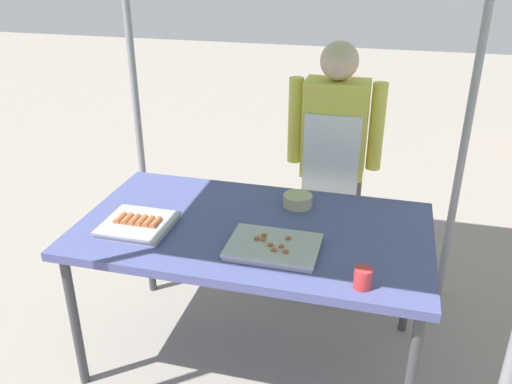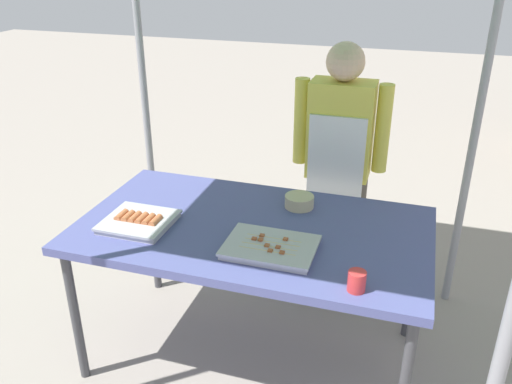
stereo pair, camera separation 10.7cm
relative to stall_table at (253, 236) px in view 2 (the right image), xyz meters
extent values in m
plane|color=gray|center=(0.00, 0.00, -0.70)|extent=(18.00, 18.00, 0.00)
cube|color=#4C518C|center=(0.00, 0.00, 0.03)|extent=(1.60, 0.90, 0.04)
cylinder|color=#3F3F44|center=(-0.74, -0.39, -0.34)|extent=(0.04, 0.04, 0.71)
cylinder|color=#3F3F44|center=(-0.74, 0.39, -0.34)|extent=(0.04, 0.04, 0.71)
cylinder|color=#3F3F44|center=(0.74, 0.39, -0.34)|extent=(0.04, 0.04, 0.71)
cylinder|color=gray|center=(-0.95, 0.80, 0.43)|extent=(0.04, 0.04, 2.26)
cylinder|color=gray|center=(0.95, 0.80, 0.43)|extent=(0.04, 0.04, 2.26)
cube|color=#ADADB2|center=(-0.50, -0.15, 0.06)|extent=(0.29, 0.28, 0.02)
cube|color=#ADADB2|center=(-0.50, -0.15, 0.08)|extent=(0.30, 0.29, 0.01)
cylinder|color=#B7663D|center=(-0.59, -0.15, 0.09)|extent=(0.03, 0.08, 0.03)
cylinder|color=#B7663D|center=(-0.55, -0.15, 0.09)|extent=(0.03, 0.08, 0.03)
cylinder|color=#B7663D|center=(-0.52, -0.15, 0.09)|extent=(0.03, 0.08, 0.03)
cylinder|color=#B7663D|center=(-0.48, -0.15, 0.09)|extent=(0.03, 0.08, 0.03)
cylinder|color=#B7663D|center=(-0.45, -0.15, 0.09)|extent=(0.03, 0.08, 0.03)
cylinder|color=#B7663D|center=(-0.41, -0.15, 0.09)|extent=(0.03, 0.08, 0.03)
cube|color=#ADADB2|center=(0.14, -0.18, 0.06)|extent=(0.37, 0.27, 0.02)
cube|color=#ADADB2|center=(0.14, -0.18, 0.08)|extent=(0.38, 0.28, 0.01)
cylinder|color=tan|center=(0.14, -0.24, 0.08)|extent=(0.24, 0.01, 0.01)
cube|color=#9E512D|center=(0.20, -0.24, 0.08)|extent=(0.02, 0.02, 0.02)
cube|color=#9E512D|center=(0.15, -0.24, 0.08)|extent=(0.02, 0.02, 0.02)
cylinder|color=tan|center=(0.14, -0.20, 0.08)|extent=(0.24, 0.01, 0.01)
cube|color=#9E512D|center=(0.13, -0.20, 0.08)|extent=(0.02, 0.02, 0.02)
cube|color=#9E512D|center=(0.17, -0.20, 0.08)|extent=(0.02, 0.02, 0.02)
cylinder|color=tan|center=(0.14, -0.16, 0.08)|extent=(0.24, 0.01, 0.01)
cube|color=#9E512D|center=(0.06, -0.16, 0.08)|extent=(0.02, 0.02, 0.02)
cube|color=#9E512D|center=(0.09, -0.16, 0.08)|extent=(0.02, 0.02, 0.02)
cylinder|color=tan|center=(0.14, -0.13, 0.08)|extent=(0.24, 0.01, 0.01)
cube|color=#9E512D|center=(0.19, -0.13, 0.08)|extent=(0.02, 0.02, 0.02)
cube|color=#9E512D|center=(0.08, -0.13, 0.08)|extent=(0.02, 0.02, 0.02)
cylinder|color=#BFB28C|center=(0.16, 0.25, 0.08)|extent=(0.14, 0.14, 0.06)
cylinder|color=red|center=(0.52, -0.36, 0.09)|extent=(0.07, 0.07, 0.08)
cylinder|color=#595147|center=(0.16, 0.72, -0.32)|extent=(0.12, 0.12, 0.75)
cylinder|color=#595147|center=(0.38, 0.72, -0.32)|extent=(0.12, 0.12, 0.75)
cube|color=#D8CC4C|center=(0.27, 0.72, 0.31)|extent=(0.34, 0.20, 0.53)
cube|color=white|center=(0.27, 0.61, 0.18)|extent=(0.30, 0.02, 0.48)
cylinder|color=#D8CC4C|center=(0.05, 0.72, 0.34)|extent=(0.08, 0.08, 0.48)
cylinder|color=#D8CC4C|center=(0.49, 0.72, 0.34)|extent=(0.08, 0.08, 0.48)
sphere|color=#D8B293|center=(0.27, 0.72, 0.68)|extent=(0.20, 0.20, 0.20)
camera|label=1|loc=(0.55, -2.06, 1.23)|focal=37.36mm
camera|label=2|loc=(0.66, -2.03, 1.23)|focal=37.36mm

